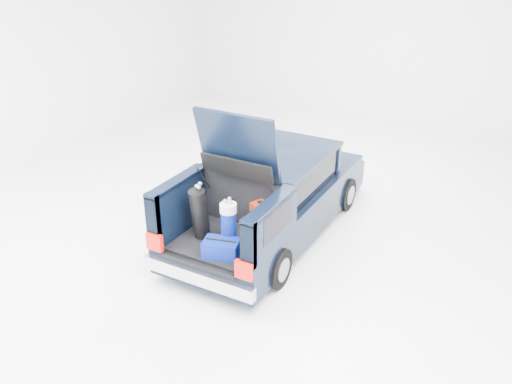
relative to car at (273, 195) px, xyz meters
The scene contains 6 objects.
ground 0.68m from the car, 90.00° to the right, with size 14.00×14.00×0.00m, color white.
car is the anchor object (origin of this frame).
red_suitcase 1.40m from the car, 68.77° to the right, with size 0.43×0.37×0.61m.
black_golf_bag 1.74m from the car, 101.89° to the right, with size 0.27×0.36×0.89m.
blue_golf_bag 1.73m from the car, 84.52° to the right, with size 0.29×0.29×0.80m.
blue_duffel 1.95m from the car, 84.65° to the right, with size 0.57×0.44×0.26m.
Camera 1 is at (3.74, -7.26, 4.72)m, focal length 38.00 mm.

